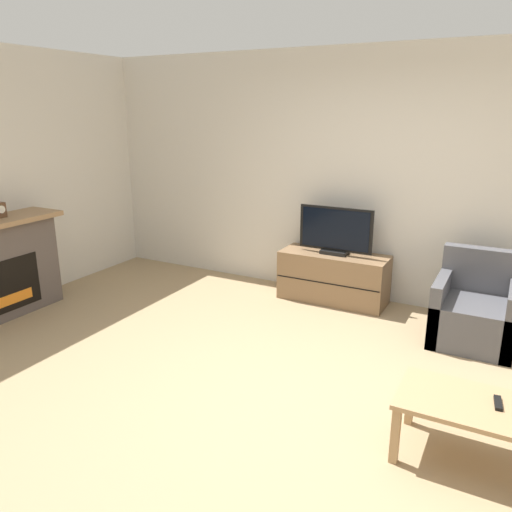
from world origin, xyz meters
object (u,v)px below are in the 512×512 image
Objects in this scene: coffee_table at (467,410)px; armchair at (475,312)px; tv at (335,232)px; tv_stand at (333,277)px; remote at (498,403)px.

armchair is at bearing 93.66° from coffee_table.
tv is at bearing 167.30° from armchair.
tv_stand is 0.51m from tv.
coffee_table is at bearing -53.31° from tv_stand.
tv_stand is at bearing 167.22° from armchair.
remote is at bearing -50.09° from tv.
tv reaches higher than remote.
armchair reaches higher than tv_stand.
coffee_table is 0.18m from remote.
tv is 1.02× the size of coffee_table.
tv reaches higher than coffee_table.
remote is at bearing -50.11° from tv_stand.
tv_stand is 2.67m from coffee_table.
coffee_table is 5.22× the size of remote.
tv is 1.00× the size of armchair.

